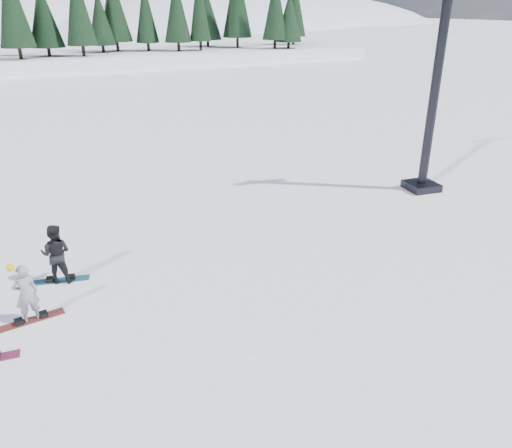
% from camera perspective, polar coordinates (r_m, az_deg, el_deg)
% --- Properties ---
extents(ground, '(420.00, 420.00, 0.00)m').
position_cam_1_polar(ground, '(12.79, -19.38, -10.59)').
color(ground, white).
rests_on(ground, ground).
extents(lift_tower, '(2.19, 1.34, 7.90)m').
position_cam_1_polar(lift_tower, '(20.69, 19.47, 12.15)').
color(lift_tower, black).
rests_on(lift_tower, ground).
extents(snowboarder_woman, '(0.61, 0.47, 1.64)m').
position_cam_1_polar(snowboarder_woman, '(12.90, -24.82, -7.20)').
color(snowboarder_woman, '#9B9BA0').
rests_on(snowboarder_woman, ground).
extents(snowboarder_man, '(0.99, 0.90, 1.66)m').
position_cam_1_polar(snowboarder_man, '(14.38, -21.89, -3.17)').
color(snowboarder_man, black).
rests_on(snowboarder_man, ground).
extents(snowboard_woman, '(1.52, 0.49, 0.03)m').
position_cam_1_polar(snowboard_woman, '(13.28, -24.25, -9.98)').
color(snowboard_woman, maroon).
rests_on(snowboard_woman, ground).
extents(snowboard_man, '(1.52, 0.62, 0.03)m').
position_cam_1_polar(snowboard_man, '(14.74, -21.41, -6.00)').
color(snowboard_man, '#176281').
rests_on(snowboard_man, ground).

